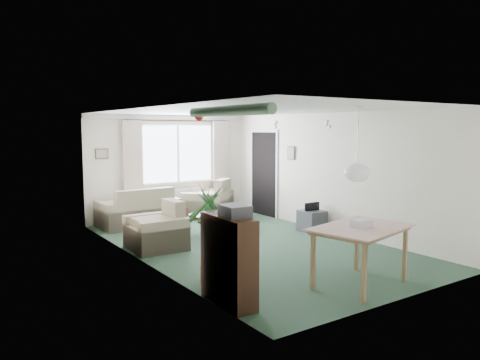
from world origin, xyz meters
TOP-DOWN VIEW (x-y plane):
  - ground at (0.00, 0.00)m, footprint 6.50×6.50m
  - window at (0.20, 3.23)m, footprint 1.80×0.03m
  - curtain_rod at (0.20, 3.15)m, footprint 2.60×0.03m
  - curtain_left at (-0.95, 3.13)m, footprint 0.45×0.08m
  - curtain_right at (1.35, 3.13)m, footprint 0.45×0.08m
  - radiator at (0.20, 3.19)m, footprint 1.20×0.10m
  - doorway at (1.99, 2.20)m, footprint 0.03×0.95m
  - pendant_lamp at (0.20, -2.30)m, footprint 0.36×0.36m
  - tinsel_garland at (-1.92, -2.30)m, footprint 1.60×1.60m
  - bauble_cluster_a at (1.30, 0.90)m, footprint 0.20×0.20m
  - bauble_cluster_b at (1.60, -0.30)m, footprint 0.20×0.20m
  - wall_picture_back at (-1.60, 3.23)m, footprint 0.28×0.03m
  - wall_picture_right at (1.98, 1.20)m, footprint 0.03×0.24m
  - sofa at (-1.00, 2.75)m, footprint 1.70×0.96m
  - armchair_corner at (0.71, 2.73)m, footprint 1.40×1.39m
  - armchair_left at (-1.50, 0.69)m, footprint 0.89×0.94m
  - coffee_table at (-0.49, 1.31)m, footprint 0.94×0.65m
  - photo_frame at (-0.58, 1.33)m, footprint 0.12×0.05m
  - bookshelf at (-1.84, -2.17)m, footprint 0.32×0.88m
  - hifi_box at (-1.81, -2.27)m, footprint 0.31×0.37m
  - houseplant at (-1.65, -1.42)m, footprint 0.61×0.61m
  - dining_table at (-0.03, -2.60)m, footprint 1.39×1.08m
  - gift_box at (-0.04, -2.62)m, footprint 0.26×0.19m
  - tv_cube at (1.70, 0.20)m, footprint 0.44×0.48m
  - pet_bed at (0.55, 1.08)m, footprint 0.88×0.88m

SIDE VIEW (x-z plane):
  - ground at x=0.00m, z-range 0.00..0.00m
  - pet_bed at x=0.55m, z-range 0.00..0.13m
  - coffee_table at x=-0.49m, z-range 0.00..0.39m
  - tv_cube at x=1.70m, z-range 0.00..0.43m
  - dining_table at x=-0.03m, z-range 0.00..0.77m
  - radiator at x=0.20m, z-range 0.12..0.68m
  - sofa at x=-1.00m, z-range 0.00..0.83m
  - armchair_left at x=-1.50m, z-range 0.00..0.83m
  - armchair_corner at x=0.71m, z-range 0.00..0.91m
  - photo_frame at x=-0.58m, z-range 0.39..0.55m
  - bookshelf at x=-1.84m, z-range 0.00..1.06m
  - houseplant at x=-1.65m, z-range 0.00..1.36m
  - gift_box at x=-0.04m, z-range 0.77..0.89m
  - doorway at x=1.99m, z-range 0.00..2.00m
  - hifi_box at x=-1.81m, z-range 1.06..1.20m
  - curtain_left at x=-0.95m, z-range 0.27..2.27m
  - curtain_right at x=1.35m, z-range 0.27..2.27m
  - pendant_lamp at x=0.20m, z-range 1.30..1.66m
  - window at x=0.20m, z-range 0.85..2.15m
  - wall_picture_back at x=-1.60m, z-range 1.44..1.66m
  - wall_picture_right at x=1.98m, z-range 1.40..1.70m
  - bauble_cluster_a at x=1.30m, z-range 2.12..2.32m
  - bauble_cluster_b at x=1.60m, z-range 2.12..2.32m
  - curtain_rod at x=0.20m, z-range 2.25..2.29m
  - tinsel_garland at x=-1.92m, z-range 2.22..2.34m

